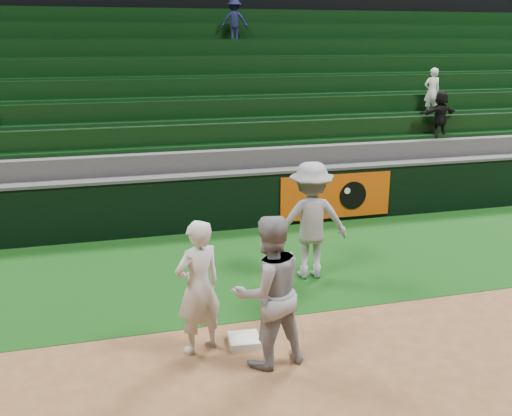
{
  "coord_description": "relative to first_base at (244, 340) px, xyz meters",
  "views": [
    {
      "loc": [
        -1.92,
        -6.41,
        3.98
      ],
      "look_at": [
        0.42,
        2.3,
        1.3
      ],
      "focal_mm": 40.0,
      "sensor_mm": 36.0,
      "label": 1
    }
  ],
  "objects": [
    {
      "name": "base_coach",
      "position": [
        1.65,
        1.94,
        0.97
      ],
      "size": [
        1.37,
        0.87,
        2.02
      ],
      "primitive_type": "imported",
      "rotation": [
        0.0,
        0.0,
        3.05
      ],
      "color": "#90929C",
      "rests_on": "foul_grass"
    },
    {
      "name": "baserunner",
      "position": [
        0.18,
        -0.53,
        0.94
      ],
      "size": [
        1.08,
        0.91,
        1.97
      ],
      "primitive_type": "imported",
      "rotation": [
        0.0,
        0.0,
        3.32
      ],
      "color": "#93959C",
      "rests_on": "ground"
    },
    {
      "name": "ground",
      "position": [
        0.28,
        -0.31,
        -0.05
      ],
      "size": [
        70.0,
        70.0,
        0.0
      ],
      "primitive_type": "plane",
      "color": "brown",
      "rests_on": "ground"
    },
    {
      "name": "first_base",
      "position": [
        0.0,
        0.0,
        0.0
      ],
      "size": [
        0.44,
        0.44,
        0.09
      ],
      "primitive_type": "cube",
      "rotation": [
        0.0,
        0.0,
        -0.08
      ],
      "color": "silver",
      "rests_on": "ground"
    },
    {
      "name": "first_baseman",
      "position": [
        -0.61,
        -0.01,
        0.86
      ],
      "size": [
        0.78,
        0.66,
        1.81
      ],
      "primitive_type": "imported",
      "rotation": [
        0.0,
        0.0,
        3.55
      ],
      "color": "silver",
      "rests_on": "ground"
    },
    {
      "name": "foul_grass",
      "position": [
        0.28,
        2.69,
        -0.04
      ],
      "size": [
        36.0,
        4.2,
        0.01
      ],
      "primitive_type": "cube",
      "color": "#0D350E",
      "rests_on": "ground"
    },
    {
      "name": "stadium_seating",
      "position": [
        0.28,
        8.66,
        1.65
      ],
      "size": [
        36.0,
        5.95,
        5.06
      ],
      "color": "#3E3E41",
      "rests_on": "ground"
    },
    {
      "name": "field_wall",
      "position": [
        0.31,
        4.89,
        0.59
      ],
      "size": [
        36.0,
        0.45,
        1.25
      ],
      "color": "black",
      "rests_on": "ground"
    }
  ]
}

